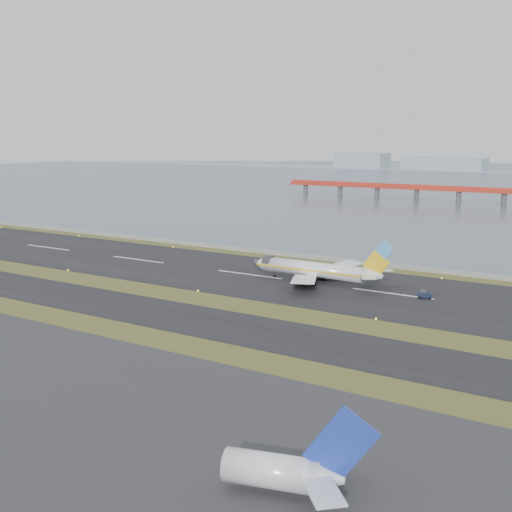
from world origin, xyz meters
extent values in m
plane|color=#394719|center=(0.00, 0.00, 0.00)|extent=(1000.00, 1000.00, 0.00)
cube|color=black|center=(0.00, -12.00, 0.05)|extent=(1000.00, 18.00, 0.10)
cube|color=black|center=(0.00, 30.00, 0.05)|extent=(1000.00, 45.00, 0.10)
cube|color=gray|center=(0.00, 60.00, 0.50)|extent=(1000.00, 2.50, 1.00)
cube|color=red|center=(20.00, 250.00, 7.50)|extent=(260.00, 5.00, 1.60)
cube|color=red|center=(20.00, 250.00, 9.00)|extent=(260.00, 0.40, 1.40)
cylinder|color=#4C4C51|center=(-76.00, 250.00, 3.00)|extent=(2.80, 2.80, 7.00)
cylinder|color=#4C4C51|center=(20.00, 250.00, 3.00)|extent=(2.80, 2.80, 7.00)
cube|color=#93A3AD|center=(-220.00, 620.00, 9.00)|extent=(60.00, 35.00, 18.00)
cube|color=#93A3AD|center=(-120.00, 620.00, 7.00)|extent=(90.00, 35.00, 14.00)
cylinder|color=white|center=(18.64, 30.51, 3.50)|extent=(28.00, 3.80, 3.80)
cone|color=white|center=(3.04, 30.51, 3.50)|extent=(3.20, 3.80, 3.80)
cone|color=white|center=(34.84, 30.51, 3.80)|extent=(5.00, 3.80, 3.80)
cube|color=yellow|center=(18.64, 28.59, 3.50)|extent=(31.00, 0.06, 0.45)
cube|color=yellow|center=(18.64, 32.43, 3.50)|extent=(31.00, 0.06, 0.45)
cube|color=white|center=(20.84, 22.01, 2.80)|extent=(11.31, 15.89, 1.66)
cube|color=white|center=(20.84, 39.01, 2.80)|extent=(11.31, 15.89, 1.66)
cylinder|color=#38373C|center=(19.14, 24.51, 1.60)|extent=(4.20, 2.10, 2.10)
cylinder|color=#38373C|center=(19.14, 36.51, 1.60)|extent=(4.20, 2.10, 2.10)
cube|color=yellow|center=(35.64, 30.51, 6.70)|extent=(6.80, 0.35, 6.85)
cube|color=#52A9E9|center=(37.54, 30.51, 10.40)|extent=(4.85, 0.37, 4.90)
cube|color=white|center=(35.14, 26.71, 4.30)|extent=(5.64, 6.80, 0.22)
cube|color=white|center=(35.14, 34.31, 4.30)|extent=(5.64, 6.80, 0.22)
cylinder|color=black|center=(7.64, 30.51, 0.45)|extent=(0.80, 0.28, 0.80)
cylinder|color=black|center=(20.14, 27.71, 0.55)|extent=(1.00, 0.38, 1.00)
cylinder|color=black|center=(20.14, 33.31, 0.55)|extent=(1.00, 0.38, 1.00)
cube|color=#121C32|center=(47.84, 29.67, 0.87)|extent=(3.48, 2.65, 1.15)
cube|color=#38373C|center=(47.48, 29.54, 1.64)|extent=(1.75, 1.81, 0.67)
cylinder|color=black|center=(47.09, 28.60, 0.34)|extent=(0.73, 0.49, 0.67)
cylinder|color=black|center=(46.59, 30.05, 0.34)|extent=(0.73, 0.49, 0.67)
cylinder|color=black|center=(49.09, 29.29, 0.34)|extent=(0.73, 0.49, 0.67)
cylinder|color=black|center=(48.58, 30.75, 0.34)|extent=(0.73, 0.49, 0.67)
cylinder|color=white|center=(60.29, -58.76, 2.60)|extent=(10.60, 6.14, 3.60)
cone|color=white|center=(65.59, -57.29, 2.80)|extent=(4.82, 4.54, 3.60)
cube|color=#2039B0|center=(67.04, -56.89, 6.50)|extent=(7.51, 2.39, 8.32)
cube|color=white|center=(67.01, -60.53, 3.30)|extent=(5.96, 6.05, 0.20)
cube|color=white|center=(65.14, -53.79, 3.30)|extent=(4.12, 6.02, 0.20)
camera|label=1|loc=(91.25, -110.68, 36.14)|focal=45.00mm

